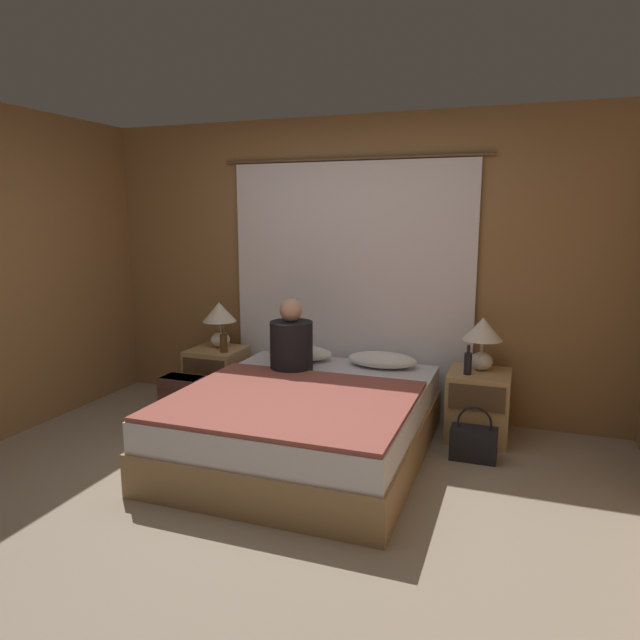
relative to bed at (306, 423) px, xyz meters
The scene contains 16 objects.
ground_plane 0.82m from the bed, 90.00° to the right, with size 16.00×16.00×0.00m, color gray.
wall_back 1.50m from the bed, 90.00° to the left, with size 4.66×0.06×2.50m.
curtain_panel 1.34m from the bed, 90.00° to the left, with size 2.29×0.02×2.16m.
bed is the anchor object (origin of this frame).
nightstand_left 1.34m from the bed, 147.34° to the left, with size 0.45×0.46×0.52m.
nightstand_right 1.34m from the bed, 32.66° to the left, with size 0.45×0.46×0.52m.
lamp_left 1.49m from the bed, 144.91° to the left, with size 0.30×0.30×0.41m.
lamp_right 1.49m from the bed, 35.09° to the left, with size 0.30×0.30×0.41m.
pillow_left 0.91m from the bed, 114.55° to the left, with size 0.57×0.33×0.12m.
pillow_right 0.91m from the bed, 65.45° to the left, with size 0.57×0.33×0.12m.
blanket_on_bed 0.38m from the bed, 90.00° to the right, with size 1.57×1.35×0.03m.
person_left_in_bed 0.70m from the bed, 123.87° to the left, with size 0.34×0.34×0.58m.
beer_bottle_on_left_stand 1.24m from the bed, 147.86° to the left, with size 0.06×0.06×0.22m.
beer_bottle_on_right_stand 1.28m from the bed, 31.03° to the left, with size 0.06×0.06×0.23m.
backpack_on_floor 1.18m from the bed, 169.31° to the left, with size 0.36×0.23×0.40m.
handbag_on_floor 1.19m from the bed, 15.36° to the left, with size 0.32×0.17×0.39m.
Camera 1 is at (1.40, -2.81, 1.69)m, focal length 32.00 mm.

